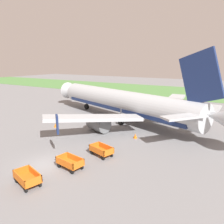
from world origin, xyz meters
name	(u,v)px	position (x,y,z in m)	size (l,w,h in m)	color
ground_plane	(44,165)	(0.00, 0.00, 0.00)	(220.00, 220.00, 0.00)	slate
grass_strip	(186,92)	(0.00, 57.88, 0.03)	(220.00, 28.00, 0.06)	#518442
airplane	(125,103)	(-0.85, 18.30, 3.05)	(36.61, 29.78, 11.34)	#B2B7BC
baggage_cart_nearest	(27,178)	(1.59, -3.06, 0.60)	(3.62, 2.03, 1.07)	orange
baggage_cart_second_in_row	(70,162)	(2.66, 0.81, 0.60)	(3.62, 1.77, 1.07)	orange
baggage_cart_third_in_row	(101,150)	(3.57, 4.68, 0.60)	(3.61, 2.06, 1.07)	orange
traffic_cone_near_plane	(55,125)	(-8.01, 9.52, 0.30)	(0.45, 0.45, 0.59)	orange
traffic_cone_mid_apron	(135,136)	(4.36, 11.37, 0.31)	(0.48, 0.48, 0.63)	orange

